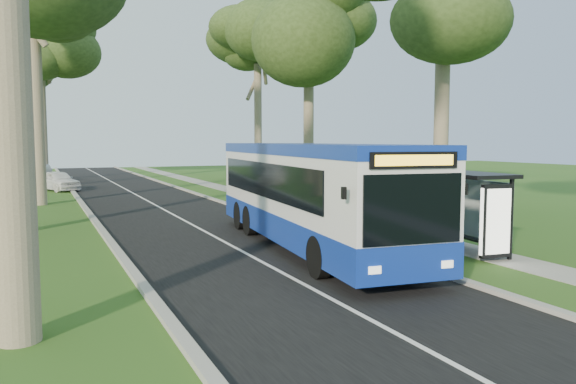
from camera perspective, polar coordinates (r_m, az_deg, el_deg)
name	(u,v)px	position (r m, az deg, el deg)	size (l,w,h in m)	color
ground	(370,253)	(17.25, 8.36, -6.12)	(120.00, 120.00, 0.00)	#2D561B
road	(179,218)	(25.11, -11.03, -2.58)	(7.00, 100.00, 0.02)	black
kerb_east	(253,212)	(26.11, -3.54, -2.08)	(0.25, 100.00, 0.12)	#9E9B93
kerb_west	(95,221)	(24.56, -19.02, -2.83)	(0.25, 100.00, 0.12)	#9E9B93
centre_line	(179,217)	(25.11, -11.03, -2.55)	(0.12, 100.00, 0.01)	white
footpath	(311,210)	(27.31, 2.37, -1.86)	(1.50, 100.00, 0.02)	gray
bus	(309,194)	(17.58, 2.14, -0.25)	(3.80, 12.59, 3.29)	silver
bus_stop_sign	(354,194)	(18.42, 6.72, -0.22)	(0.14, 0.37, 2.64)	gray
bus_shelter	(481,198)	(17.34, 18.99, -0.58)	(1.79, 2.96, 2.44)	black
litter_bin	(302,210)	(23.64, 1.43, -1.85)	(0.53, 0.53, 0.92)	black
car_white	(58,181)	(41.04, -22.34, 1.08)	(1.63, 4.04, 1.38)	white
car_silver	(37,174)	(49.14, -24.18, 1.69)	(1.57, 4.50, 1.48)	#989A9F
tree_west_e	(39,40)	(52.92, -23.95, 13.95)	(5.20, 5.20, 15.94)	#7A6B56
tree_east_c	(309,29)	(36.64, 2.14, 16.25)	(5.20, 5.20, 14.01)	#7A6B56
tree_east_d	(258,62)	(47.89, -3.09, 13.05)	(5.20, 5.20, 13.36)	#7A6B56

